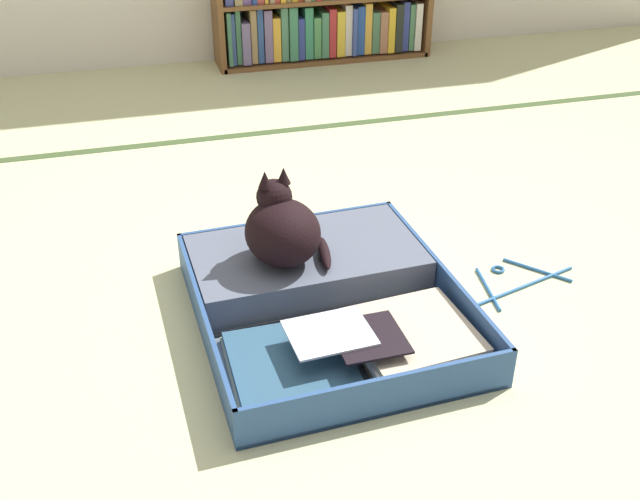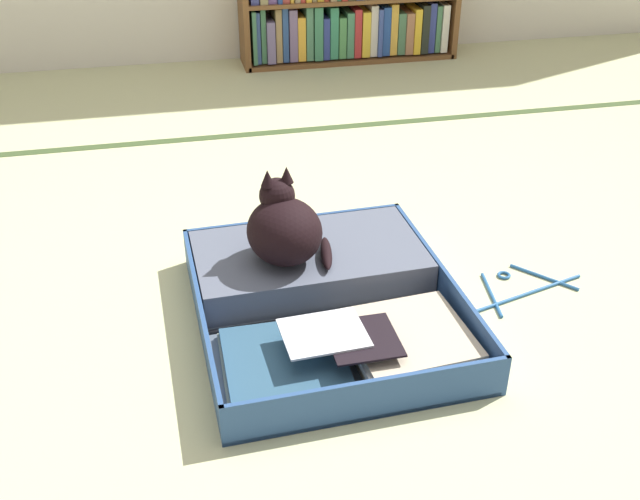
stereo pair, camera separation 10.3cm
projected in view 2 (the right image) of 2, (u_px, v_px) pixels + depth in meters
ground_plane at (342, 304)px, 2.17m from camera, size 10.00×10.00×0.00m
tatami_border at (271, 132)px, 3.26m from camera, size 4.80×0.05×0.00m
bookshelf at (349, 1)px, 4.00m from camera, size 1.17×0.25×0.66m
open_suitcase at (322, 291)px, 2.14m from camera, size 0.72×0.83×0.12m
black_cat at (284, 228)px, 2.11m from camera, size 0.27×0.27×0.27m
clothes_hanger at (520, 287)px, 2.23m from camera, size 0.39×0.25×0.01m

